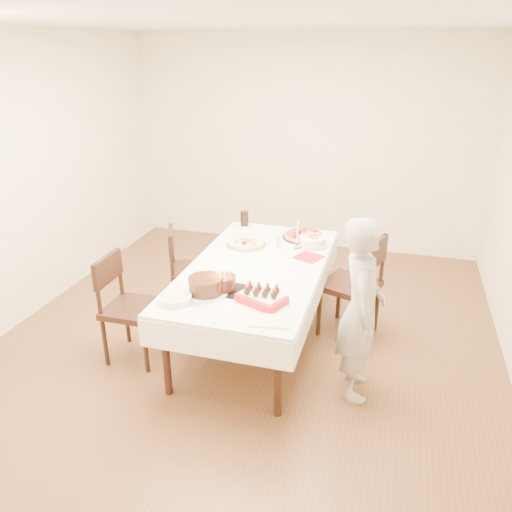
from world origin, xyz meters
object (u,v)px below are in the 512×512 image
(chair_left_savory, at_px, (192,270))
(pasta_bowl, at_px, (312,241))
(taper_candle, at_px, (298,234))
(cola_glass, at_px, (244,218))
(layer_cake, at_px, (206,286))
(dining_table, at_px, (256,304))
(person, at_px, (361,310))
(chair_right_savory, at_px, (350,285))
(pizza_pepperoni, at_px, (304,236))
(birthday_cake, at_px, (224,279))
(strawberry_box, at_px, (262,297))
(chair_left_dessert, at_px, (133,309))
(pizza_white, at_px, (246,243))

(chair_left_savory, distance_m, pasta_bowl, 1.24)
(taper_candle, height_order, cola_glass, taper_candle)
(layer_cake, bearing_deg, pasta_bowl, 63.30)
(chair_left_savory, height_order, taper_candle, taper_candle)
(dining_table, relative_size, taper_candle, 7.65)
(person, relative_size, taper_candle, 5.16)
(chair_right_savory, distance_m, pasta_bowl, 0.56)
(person, distance_m, pizza_pepperoni, 1.46)
(birthday_cake, bearing_deg, chair_left_savory, 126.71)
(person, xyz_separation_m, pasta_bowl, (-0.57, 1.09, 0.08))
(chair_right_savory, bearing_deg, pasta_bowl, 168.32)
(chair_right_savory, height_order, pasta_bowl, chair_right_savory)
(person, bearing_deg, pizza_pepperoni, 19.39)
(chair_right_savory, height_order, strawberry_box, chair_right_savory)
(dining_table, xyz_separation_m, chair_left_dessert, (-0.93, -0.54, 0.10))
(pasta_bowl, relative_size, strawberry_box, 0.75)
(pasta_bowl, relative_size, layer_cake, 0.75)
(chair_right_savory, relative_size, person, 0.69)
(chair_left_dessert, distance_m, birthday_cake, 0.90)
(chair_right_savory, distance_m, pizza_pepperoni, 0.74)
(strawberry_box, bearing_deg, cola_glass, 111.78)
(pizza_white, height_order, strawberry_box, strawberry_box)
(chair_left_savory, height_order, cola_glass, cola_glass)
(pizza_pepperoni, height_order, layer_cake, layer_cake)
(chair_right_savory, xyz_separation_m, chair_left_dessert, (-1.72, -0.91, -0.03))
(chair_right_savory, xyz_separation_m, chair_left_savory, (-1.58, 0.02, -0.05))
(pasta_bowl, bearing_deg, person, -62.61)
(chair_left_savory, height_order, chair_left_dessert, chair_left_dessert)
(pasta_bowl, xyz_separation_m, layer_cake, (-0.61, -1.22, 0.02))
(pasta_bowl, height_order, taper_candle, taper_candle)
(pasta_bowl, bearing_deg, dining_table, -122.25)
(pizza_white, xyz_separation_m, layer_cake, (-0.00, -1.04, 0.05))
(chair_left_savory, distance_m, layer_cake, 1.19)
(pizza_white, xyz_separation_m, pizza_pepperoni, (0.49, 0.37, 0.00))
(chair_left_savory, relative_size, chair_left_dessert, 0.95)
(person, bearing_deg, cola_glass, 34.35)
(dining_table, height_order, layer_cake, layer_cake)
(chair_left_dessert, bearing_deg, strawberry_box, 175.09)
(taper_candle, bearing_deg, chair_left_dessert, -138.45)
(dining_table, xyz_separation_m, layer_cake, (-0.23, -0.61, 0.44))
(chair_left_dessert, height_order, layer_cake, chair_left_dessert)
(chair_left_savory, bearing_deg, pizza_white, 161.77)
(chair_left_savory, height_order, person, person)
(pizza_white, relative_size, taper_candle, 1.38)
(chair_right_savory, bearing_deg, layer_cake, -117.09)
(cola_glass, bearing_deg, birthday_cake, -78.65)
(person, bearing_deg, dining_table, 54.44)
(person, bearing_deg, chair_left_dessert, 83.18)
(person, relative_size, layer_cake, 4.19)
(birthday_cake, bearing_deg, dining_table, 77.35)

